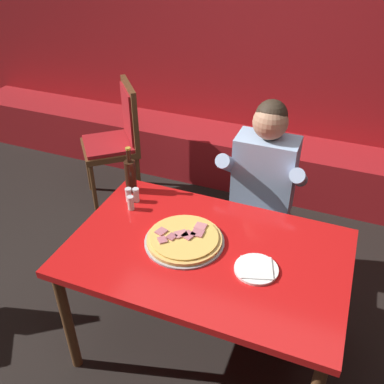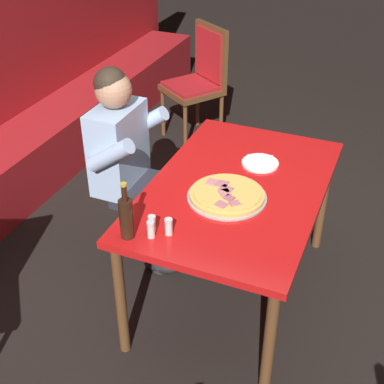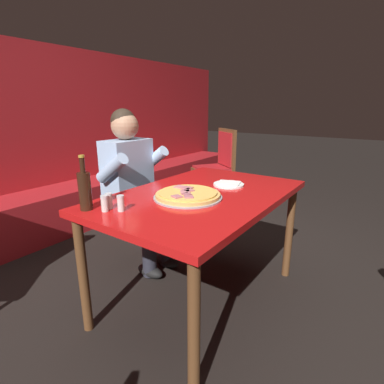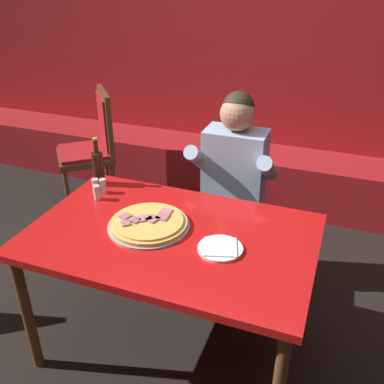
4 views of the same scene
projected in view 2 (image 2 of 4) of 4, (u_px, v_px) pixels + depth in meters
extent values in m
plane|color=black|center=(231.00, 291.00, 3.27)|extent=(24.00, 24.00, 0.00)
cylinder|color=brown|center=(269.00, 346.00, 2.45)|extent=(0.06, 0.06, 0.72)
cylinder|color=brown|center=(323.00, 201.00, 3.43)|extent=(0.06, 0.06, 0.72)
cylinder|color=brown|center=(121.00, 300.00, 2.70)|extent=(0.06, 0.06, 0.72)
cylinder|color=brown|center=(211.00, 177.00, 3.68)|extent=(0.06, 0.06, 0.72)
cube|color=red|center=(237.00, 189.00, 2.86)|extent=(1.39, 0.89, 0.04)
cylinder|color=#9E9EA3|center=(227.00, 197.00, 2.75)|extent=(0.41, 0.41, 0.01)
cylinder|color=#DBA856|center=(227.00, 195.00, 2.74)|extent=(0.39, 0.39, 0.02)
cylinder|color=#E0B251|center=(227.00, 192.00, 2.73)|extent=(0.35, 0.35, 0.01)
cube|color=#B76670|center=(222.00, 184.00, 2.78)|extent=(0.06, 0.06, 0.01)
cube|color=#B76670|center=(226.00, 189.00, 2.74)|extent=(0.07, 0.08, 0.01)
cube|color=#C6757A|center=(212.00, 182.00, 2.80)|extent=(0.06, 0.05, 0.01)
cube|color=#A85B66|center=(229.00, 198.00, 2.67)|extent=(0.05, 0.06, 0.01)
cube|color=#B76670|center=(235.00, 203.00, 2.64)|extent=(0.06, 0.06, 0.01)
cube|color=#C6757A|center=(225.00, 193.00, 2.71)|extent=(0.08, 0.08, 0.01)
cube|color=#B76670|center=(221.00, 204.00, 2.63)|extent=(0.06, 0.07, 0.01)
cylinder|color=white|center=(260.00, 163.00, 3.03)|extent=(0.21, 0.21, 0.01)
cube|color=white|center=(260.00, 162.00, 3.03)|extent=(0.19, 0.19, 0.01)
cylinder|color=black|center=(126.00, 219.00, 2.43)|extent=(0.07, 0.07, 0.20)
cylinder|color=black|center=(124.00, 193.00, 2.35)|extent=(0.03, 0.03, 0.08)
cylinder|color=#B29933|center=(124.00, 185.00, 2.33)|extent=(0.03, 0.03, 0.01)
cylinder|color=silver|center=(151.00, 231.00, 2.46)|extent=(0.04, 0.04, 0.07)
cylinder|color=#28231E|center=(151.00, 233.00, 2.47)|extent=(0.03, 0.03, 0.04)
cylinder|color=silver|center=(151.00, 223.00, 2.44)|extent=(0.04, 0.04, 0.01)
cylinder|color=silver|center=(152.00, 225.00, 2.50)|extent=(0.04, 0.04, 0.07)
cylinder|color=silver|center=(152.00, 227.00, 2.51)|extent=(0.03, 0.03, 0.04)
cylinder|color=silver|center=(152.00, 218.00, 2.47)|extent=(0.04, 0.04, 0.01)
cylinder|color=silver|center=(169.00, 228.00, 2.48)|extent=(0.04, 0.04, 0.07)
cylinder|color=#516B33|center=(169.00, 230.00, 2.49)|extent=(0.03, 0.03, 0.04)
cylinder|color=silver|center=(169.00, 220.00, 2.45)|extent=(0.04, 0.04, 0.01)
ellipsoid|color=black|center=(161.00, 265.00, 3.40)|extent=(0.11, 0.24, 0.09)
ellipsoid|color=black|center=(174.00, 247.00, 3.55)|extent=(0.11, 0.24, 0.09)
cylinder|color=#282833|center=(160.00, 242.00, 3.29)|extent=(0.11, 0.11, 0.43)
cylinder|color=#282833|center=(173.00, 224.00, 3.45)|extent=(0.11, 0.11, 0.43)
cube|color=#282833|center=(151.00, 193.00, 3.25)|extent=(0.34, 0.40, 0.12)
cube|color=#9EBCE0|center=(118.00, 148.00, 3.16)|extent=(0.38, 0.22, 0.52)
cylinder|color=#9EBCE0|center=(110.00, 155.00, 2.92)|extent=(0.09, 0.30, 0.25)
cylinder|color=#9EBCE0|center=(146.00, 123.00, 3.26)|extent=(0.09, 0.30, 0.25)
sphere|color=tan|center=(113.00, 90.00, 2.96)|extent=(0.21, 0.21, 0.21)
sphere|color=#2D2319|center=(110.00, 84.00, 2.95)|extent=(0.19, 0.19, 0.19)
cylinder|color=brown|center=(163.00, 113.00, 4.87)|extent=(0.04, 0.04, 0.44)
cylinder|color=brown|center=(185.00, 129.00, 4.60)|extent=(0.04, 0.04, 0.44)
cylinder|color=brown|center=(198.00, 103.00, 5.04)|extent=(0.04, 0.04, 0.44)
cylinder|color=brown|center=(221.00, 118.00, 4.78)|extent=(0.04, 0.04, 0.44)
cube|color=brown|center=(192.00, 90.00, 4.69)|extent=(0.61, 0.61, 0.05)
cube|color=#A3191E|center=(192.00, 85.00, 4.67)|extent=(0.56, 0.56, 0.03)
cube|color=brown|center=(211.00, 54.00, 4.62)|extent=(0.28, 0.39, 0.51)
cube|color=#A3191E|center=(209.00, 55.00, 4.61)|extent=(0.22, 0.31, 0.43)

